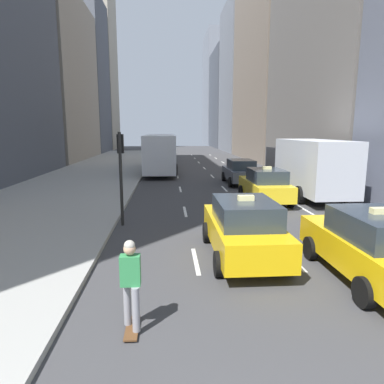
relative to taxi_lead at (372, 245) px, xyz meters
name	(u,v)px	position (x,y,z in m)	size (l,w,h in m)	color
sidewalk_left	(94,175)	(-11.00, 20.51, -0.81)	(8.00, 66.00, 0.15)	#9E9E99
lane_markings	(218,182)	(-1.40, 16.51, -0.87)	(5.72, 56.00, 0.01)	white
building_row_left	(24,3)	(-18.00, 27.29, 14.27)	(6.00, 74.58, 35.76)	gray
building_row_right	(257,67)	(8.00, 43.35, 11.85)	(6.00, 97.18, 28.27)	slate
taxi_lead	(372,245)	(0.00, 0.00, 0.00)	(2.02, 4.40, 1.87)	yellow
taxi_second	(243,228)	(-2.80, 1.73, 0.00)	(2.02, 4.40, 1.87)	yellow
taxi_third	(265,185)	(0.00, 9.30, 0.00)	(2.02, 4.40, 1.87)	yellow
sedan_black_near	(240,172)	(0.00, 15.41, -0.02)	(2.02, 4.44, 1.69)	#565B66
city_bus	(160,152)	(-5.61, 22.99, 0.91)	(2.80, 11.61, 3.25)	silver
box_truck	(306,165)	(2.80, 10.98, 0.83)	(2.58, 8.40, 3.15)	#262628
skateboarder	(131,282)	(-5.65, -1.82, 0.08)	(0.36, 0.80, 1.75)	brown
traffic_light_pole	(121,163)	(-6.75, 5.52, 1.53)	(0.24, 0.42, 3.60)	black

